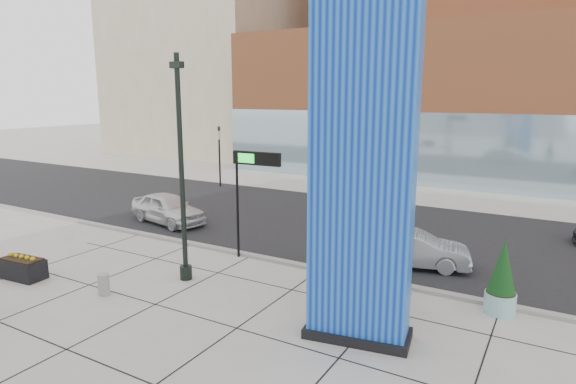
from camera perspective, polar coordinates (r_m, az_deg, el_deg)
The scene contains 17 objects.
ground at distance 14.79m, azimuth -6.98°, elevation -13.31°, with size 160.00×160.00×0.00m, color #9E9991.
street_asphalt at distance 23.06m, azimuth 8.13°, elevation -4.15°, with size 80.00×12.00×0.02m, color black.
curb_edge at distance 17.87m, azimuth 0.82°, elevation -8.55°, with size 80.00×0.30×0.12m, color gray.
tower_podium at distance 38.35m, azimuth 19.52°, elevation 9.82°, with size 34.00×10.00×11.00m, color #B05C33.
tower_glass_front at distance 33.84m, azimuth 17.65°, elevation 4.70°, with size 34.00×0.60×5.00m, color #8CA5B2.
blue_pylon at distance 11.76m, azimuth 8.80°, elevation 2.19°, with size 2.83×1.60×8.92m.
lamp_post at distance 16.19m, azimuth -12.41°, elevation 0.08°, with size 0.48×0.41×7.46m.
public_art_sculpture at distance 15.27m, azimuth 9.98°, elevation -7.01°, with size 2.34×1.20×5.27m.
concrete_bollard at distance 16.39m, azimuth -21.00°, elevation -10.18°, with size 0.36×0.36×0.69m, color gray.
overhead_street_sign at distance 17.70m, azimuth -4.26°, elevation 2.91°, with size 1.95×0.27×4.13m.
round_planter_east at distance 15.18m, azimuth 24.03°, elevation -9.38°, with size 0.87×0.87×2.18m.
round_planter_mid at distance 15.87m, azimuth 10.91°, elevation -7.27°, with size 0.96×0.96×2.40m.
round_planter_west at distance 14.14m, azimuth 10.09°, elevation -9.60°, with size 0.96×0.96×2.40m.
box_planter_north at distance 18.93m, azimuth -28.93°, elevation -7.81°, with size 1.61×0.91×0.85m.
car_white_west at distance 24.12m, azimuth -14.07°, elevation -1.91°, with size 1.74×4.32×1.47m, color silver.
car_silver_mid at distance 18.16m, azimuth 14.52°, elevation -6.57°, with size 1.41×4.05×1.33m, color #999BA0.
traffic_signal at distance 32.87m, azimuth -8.13°, elevation 4.59°, with size 0.15×0.18×4.10m.
Camera 1 is at (8.18, -10.66, 6.18)m, focal length 30.00 mm.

